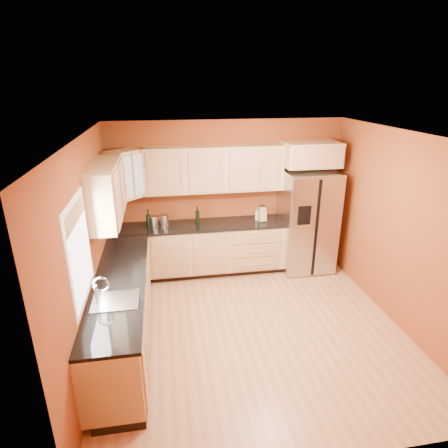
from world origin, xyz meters
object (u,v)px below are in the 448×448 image
Objects in this scene: canister_left at (154,222)px; knife_block at (262,214)px; soap_dispenser at (257,214)px; refrigerator at (307,221)px; wine_bottle_a at (197,215)px.

knife_block is (1.82, 0.03, 0.02)m from canister_left.
refrigerator is at bearing -8.07° from soap_dispenser.
wine_bottle_a is at bearing 167.99° from knife_block.
canister_left is 1.82m from knife_block.
refrigerator is 1.92m from wine_bottle_a.
canister_left is at bearing 179.41° from refrigerator.
knife_block is 0.09m from soap_dispenser.
refrigerator reaches higher than wine_bottle_a.
refrigerator reaches higher than knife_block.
refrigerator reaches higher than soap_dispenser.
refrigerator is at bearing -3.13° from wine_bottle_a.
knife_block reaches higher than canister_left.
knife_block reaches higher than soap_dispenser.
knife_block is at bearing 176.04° from refrigerator.
canister_left is 0.96× the size of soap_dispenser.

